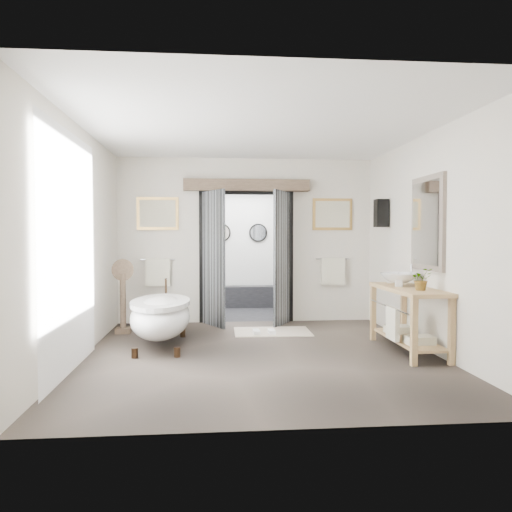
% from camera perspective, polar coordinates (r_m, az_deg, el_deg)
% --- Properties ---
extents(ground_plane, '(5.00, 5.00, 0.00)m').
position_cam_1_polar(ground_plane, '(6.55, 0.48, -11.21)').
color(ground_plane, brown).
extents(room_shell, '(4.52, 5.02, 2.91)m').
position_cam_1_polar(room_shell, '(6.24, 0.28, 5.32)').
color(room_shell, beige).
rests_on(room_shell, ground_plane).
extents(shower_room, '(2.22, 2.01, 2.51)m').
position_cam_1_polar(shower_room, '(10.37, -1.69, -1.15)').
color(shower_room, '#27272B').
rests_on(shower_room, ground_plane).
extents(back_wall_dressing, '(3.82, 0.76, 2.52)m').
position_cam_1_polar(back_wall_dressing, '(8.68, -1.02, 2.52)').
color(back_wall_dressing, black).
rests_on(back_wall_dressing, ground_plane).
extents(clawfoot_tub, '(0.80, 1.79, 0.88)m').
position_cam_1_polar(clawfoot_tub, '(7.06, -10.83, -6.72)').
color(clawfoot_tub, black).
rests_on(clawfoot_tub, ground_plane).
extents(vanity, '(0.57, 1.60, 0.85)m').
position_cam_1_polar(vanity, '(6.92, 16.87, -6.31)').
color(vanity, tan).
rests_on(vanity, ground_plane).
extents(pedestal_mirror, '(0.35, 0.22, 1.17)m').
position_cam_1_polar(pedestal_mirror, '(8.15, -14.96, -5.02)').
color(pedestal_mirror, brown).
rests_on(pedestal_mirror, ground_plane).
extents(rug, '(1.21, 0.82, 0.01)m').
position_cam_1_polar(rug, '(8.02, 1.88, -8.64)').
color(rug, beige).
rests_on(rug, ground_plane).
extents(slippers, '(0.34, 0.26, 0.05)m').
position_cam_1_polar(slippers, '(7.87, 0.92, -8.62)').
color(slippers, white).
rests_on(slippers, rug).
extents(basin, '(0.66, 0.66, 0.17)m').
position_cam_1_polar(basin, '(7.12, 16.03, -2.56)').
color(basin, white).
rests_on(basin, vanity).
extents(plant, '(0.27, 0.24, 0.28)m').
position_cam_1_polar(plant, '(6.57, 18.37, -2.53)').
color(plant, gray).
rests_on(plant, vanity).
extents(soap_bottle_a, '(0.10, 0.11, 0.20)m').
position_cam_1_polar(soap_bottle_a, '(6.97, 16.00, -2.58)').
color(soap_bottle_a, gray).
rests_on(soap_bottle_a, vanity).
extents(soap_bottle_b, '(0.15, 0.15, 0.16)m').
position_cam_1_polar(soap_bottle_b, '(7.43, 15.10, -2.40)').
color(soap_bottle_b, gray).
rests_on(soap_bottle_b, vanity).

